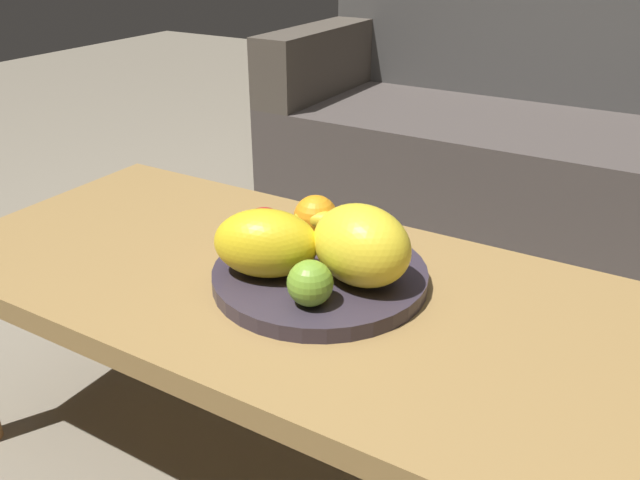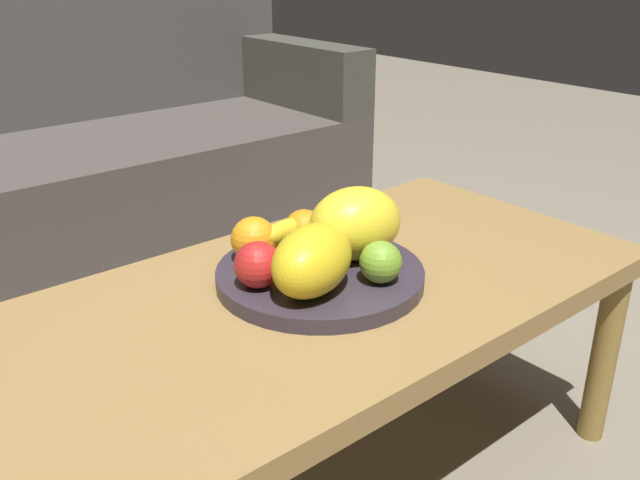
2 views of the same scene
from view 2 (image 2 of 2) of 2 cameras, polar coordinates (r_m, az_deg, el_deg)
coffee_table at (r=1.11m, az=-1.73°, el=-6.66°), size 1.21×0.56×0.42m
couch at (r=2.24m, az=-19.10°, el=5.85°), size 1.70×0.70×0.90m
fruit_bowl at (r=1.13m, az=-0.00°, el=-2.92°), size 0.34×0.34×0.03m
melon_large_front at (r=1.14m, az=2.93°, el=1.39°), size 0.18×0.15×0.12m
melon_smaller_beside at (r=1.02m, az=-0.65°, el=-1.68°), size 0.19×0.16×0.11m
orange_front at (r=1.14m, az=-5.50°, el=0.05°), size 0.08×0.08×0.08m
orange_left at (r=1.18m, az=-1.35°, el=0.90°), size 0.07×0.07×0.07m
apple_front at (r=1.07m, az=5.04°, el=-1.83°), size 0.07×0.07×0.07m
apple_left at (r=1.05m, az=-5.18°, el=-2.05°), size 0.07×0.07×0.07m
banana_bunch at (r=1.16m, az=-2.71°, el=-0.08°), size 0.17×0.14×0.06m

